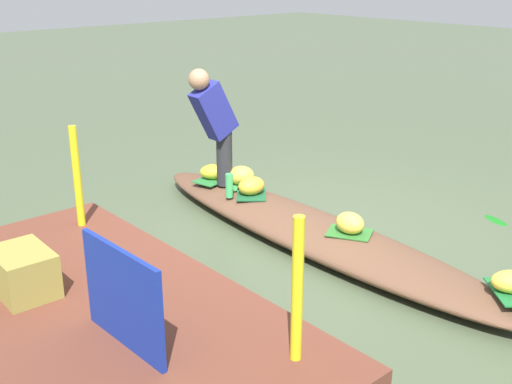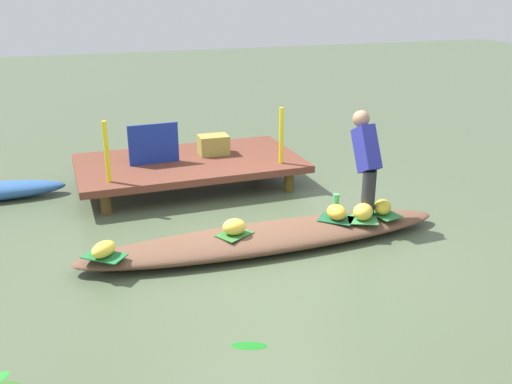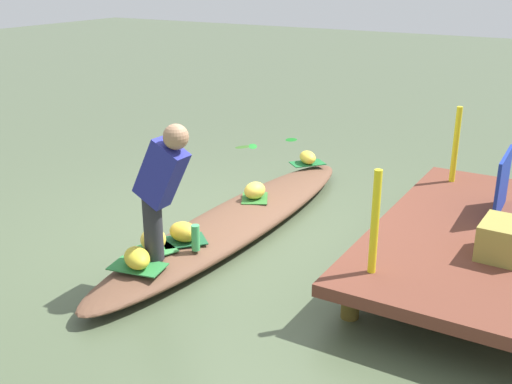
{
  "view_description": "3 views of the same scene",
  "coord_description": "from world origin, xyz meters",
  "px_view_note": "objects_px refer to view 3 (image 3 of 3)",
  "views": [
    {
      "loc": [
        -3.5,
        3.76,
        2.34
      ],
      "look_at": [
        0.48,
        0.24,
        0.41
      ],
      "focal_mm": 44.34,
      "sensor_mm": 36.0,
      "label": 1
    },
    {
      "loc": [
        -2.1,
        -5.4,
        2.8
      ],
      "look_at": [
        0.02,
        0.42,
        0.51
      ],
      "focal_mm": 39.61,
      "sensor_mm": 36.0,
      "label": 2
    },
    {
      "loc": [
        4.88,
        3.09,
        2.54
      ],
      "look_at": [
        0.08,
        0.27,
        0.5
      ],
      "focal_mm": 43.45,
      "sensor_mm": 36.0,
      "label": 3
    }
  ],
  "objects_px": {
    "vendor_boat": "(237,221)",
    "banana_bunch_3": "(137,258)",
    "banana_bunch_2": "(308,157)",
    "market_banner": "(502,184)",
    "vendor_person": "(161,184)",
    "water_bottle": "(196,238)",
    "banana_bunch_4": "(184,232)",
    "banana_bunch_1": "(255,190)",
    "banana_bunch_0": "(153,240)",
    "produce_crate": "(502,239)"
  },
  "relations": [
    {
      "from": "vendor_boat",
      "to": "banana_bunch_2",
      "type": "xyz_separation_m",
      "value": [
        -1.79,
        -0.08,
        0.19
      ]
    },
    {
      "from": "banana_bunch_0",
      "to": "water_bottle",
      "type": "height_order",
      "value": "water_bottle"
    },
    {
      "from": "banana_bunch_1",
      "to": "banana_bunch_3",
      "type": "height_order",
      "value": "banana_bunch_1"
    },
    {
      "from": "water_bottle",
      "to": "produce_crate",
      "type": "relative_size",
      "value": 0.53
    },
    {
      "from": "banana_bunch_2",
      "to": "market_banner",
      "type": "xyz_separation_m",
      "value": [
        0.96,
        2.42,
        0.37
      ]
    },
    {
      "from": "banana_bunch_4",
      "to": "water_bottle",
      "type": "xyz_separation_m",
      "value": [
        0.09,
        0.2,
        0.02
      ]
    },
    {
      "from": "banana_bunch_0",
      "to": "banana_bunch_2",
      "type": "xyz_separation_m",
      "value": [
        -2.93,
        0.06,
        -0.02
      ]
    },
    {
      "from": "vendor_boat",
      "to": "market_banner",
      "type": "distance_m",
      "value": 2.54
    },
    {
      "from": "market_banner",
      "to": "banana_bunch_2",
      "type": "bearing_deg",
      "value": -113.4
    },
    {
      "from": "banana_bunch_1",
      "to": "vendor_person",
      "type": "distance_m",
      "value": 1.77
    },
    {
      "from": "banana_bunch_4",
      "to": "market_banner",
      "type": "bearing_deg",
      "value": 125.36
    },
    {
      "from": "banana_bunch_2",
      "to": "water_bottle",
      "type": "height_order",
      "value": "water_bottle"
    },
    {
      "from": "banana_bunch_0",
      "to": "banana_bunch_2",
      "type": "relative_size",
      "value": 0.89
    },
    {
      "from": "banana_bunch_2",
      "to": "market_banner",
      "type": "distance_m",
      "value": 2.63
    },
    {
      "from": "vendor_boat",
      "to": "market_banner",
      "type": "bearing_deg",
      "value": 110.66
    },
    {
      "from": "banana_bunch_4",
      "to": "water_bottle",
      "type": "distance_m",
      "value": 0.22
    },
    {
      "from": "banana_bunch_2",
      "to": "banana_bunch_4",
      "type": "relative_size",
      "value": 1.06
    },
    {
      "from": "banana_bunch_2",
      "to": "produce_crate",
      "type": "height_order",
      "value": "produce_crate"
    },
    {
      "from": "banana_bunch_4",
      "to": "banana_bunch_3",
      "type": "bearing_deg",
      "value": -2.21
    },
    {
      "from": "vendor_person",
      "to": "banana_bunch_4",
      "type": "bearing_deg",
      "value": -164.46
    },
    {
      "from": "vendor_boat",
      "to": "water_bottle",
      "type": "distance_m",
      "value": 0.98
    },
    {
      "from": "banana_bunch_0",
      "to": "produce_crate",
      "type": "xyz_separation_m",
      "value": [
        -1.04,
        2.66,
        0.21
      ]
    },
    {
      "from": "market_banner",
      "to": "banana_bunch_4",
      "type": "bearing_deg",
      "value": -56.34
    },
    {
      "from": "banana_bunch_3",
      "to": "vendor_person",
      "type": "height_order",
      "value": "vendor_person"
    },
    {
      "from": "banana_bunch_2",
      "to": "market_banner",
      "type": "height_order",
      "value": "market_banner"
    },
    {
      "from": "banana_bunch_4",
      "to": "vendor_boat",
      "type": "bearing_deg",
      "value": 178.19
    },
    {
      "from": "vendor_boat",
      "to": "banana_bunch_1",
      "type": "height_order",
      "value": "banana_bunch_1"
    },
    {
      "from": "vendor_boat",
      "to": "banana_bunch_3",
      "type": "relative_size",
      "value": 13.46
    },
    {
      "from": "vendor_boat",
      "to": "produce_crate",
      "type": "bearing_deg",
      "value": 88.98
    },
    {
      "from": "banana_bunch_0",
      "to": "market_banner",
      "type": "xyz_separation_m",
      "value": [
        -1.96,
        2.48,
        0.35
      ]
    },
    {
      "from": "vendor_boat",
      "to": "banana_bunch_3",
      "type": "xyz_separation_m",
      "value": [
        1.45,
        -0.05,
        0.19
      ]
    },
    {
      "from": "banana_bunch_2",
      "to": "market_banner",
      "type": "bearing_deg",
      "value": 68.29
    },
    {
      "from": "banana_bunch_0",
      "to": "banana_bunch_3",
      "type": "relative_size",
      "value": 0.82
    },
    {
      "from": "vendor_person",
      "to": "banana_bunch_3",
      "type": "bearing_deg",
      "value": -35.88
    },
    {
      "from": "vendor_boat",
      "to": "banana_bunch_0",
      "type": "bearing_deg",
      "value": -5.96
    },
    {
      "from": "vendor_person",
      "to": "water_bottle",
      "type": "height_order",
      "value": "vendor_person"
    },
    {
      "from": "vendor_person",
      "to": "banana_bunch_1",
      "type": "bearing_deg",
      "value": -176.12
    },
    {
      "from": "water_bottle",
      "to": "banana_bunch_3",
      "type": "bearing_deg",
      "value": -23.67
    },
    {
      "from": "vendor_boat",
      "to": "water_bottle",
      "type": "height_order",
      "value": "water_bottle"
    },
    {
      "from": "market_banner",
      "to": "produce_crate",
      "type": "bearing_deg",
      "value": 9.17
    },
    {
      "from": "market_banner",
      "to": "banana_bunch_3",
      "type": "bearing_deg",
      "value": -48.03
    },
    {
      "from": "banana_bunch_3",
      "to": "vendor_person",
      "type": "xyz_separation_m",
      "value": [
        -0.19,
        0.14,
        0.6
      ]
    },
    {
      "from": "banana_bunch_2",
      "to": "banana_bunch_4",
      "type": "height_order",
      "value": "banana_bunch_4"
    },
    {
      "from": "banana_bunch_3",
      "to": "market_banner",
      "type": "bearing_deg",
      "value": 133.67
    },
    {
      "from": "vendor_boat",
      "to": "market_banner",
      "type": "height_order",
      "value": "market_banner"
    },
    {
      "from": "vendor_person",
      "to": "water_bottle",
      "type": "xyz_separation_m",
      "value": [
        -0.32,
        0.09,
        -0.57
      ]
    },
    {
      "from": "water_bottle",
      "to": "market_banner",
      "type": "distance_m",
      "value": 2.82
    },
    {
      "from": "banana_bunch_1",
      "to": "vendor_person",
      "type": "height_order",
      "value": "vendor_person"
    },
    {
      "from": "banana_bunch_0",
      "to": "banana_bunch_4",
      "type": "xyz_separation_m",
      "value": [
        -0.28,
        0.11,
        -0.01
      ]
    },
    {
      "from": "banana_bunch_1",
      "to": "banana_bunch_4",
      "type": "distance_m",
      "value": 1.25
    }
  ]
}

